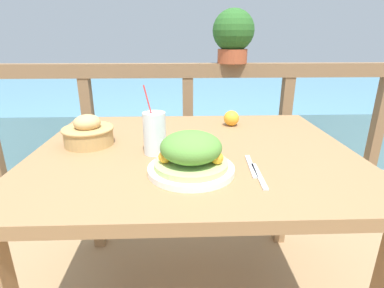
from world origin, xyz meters
The scene contains 10 objects.
patio_table centered at (0.00, 0.00, 0.69)m, with size 1.21×0.99×0.78m.
railing_fence centered at (0.00, 0.93, 0.71)m, with size 2.80×0.08×1.02m.
sea_backdrop centered at (0.00, 3.43, 0.27)m, with size 12.00×4.00×0.54m.
salad_plate centered at (-0.02, -0.22, 0.84)m, with size 0.28×0.28×0.13m.
drink_glass centered at (-0.14, -0.05, 0.86)m, with size 0.08×0.08×0.25m.
bread_basket centered at (-0.41, 0.06, 0.83)m, with size 0.20×0.20×0.12m.
potted_plant centered at (0.29, 0.93, 1.20)m, with size 0.27×0.27×0.33m.
fork centered at (0.18, -0.19, 0.78)m, with size 0.03×0.18×0.00m.
knife centered at (0.19, -0.26, 0.78)m, with size 0.02×0.18×0.00m.
orange_near_basket centered at (0.20, 0.31, 0.81)m, with size 0.07×0.07×0.07m.
Camera 1 is at (-0.05, -1.09, 1.18)m, focal length 28.00 mm.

